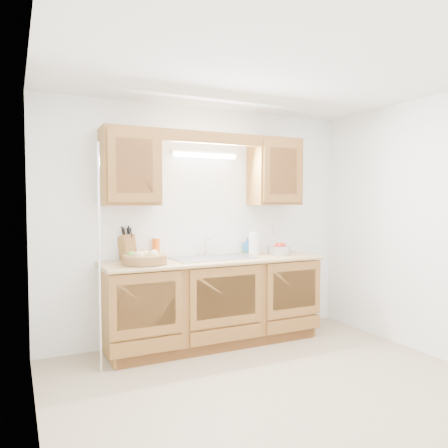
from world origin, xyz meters
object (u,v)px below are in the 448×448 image
fruit_basket (145,258)px  knife_block (127,248)px  paper_towel (254,243)px  apple_bowl (279,249)px

fruit_basket → knife_block: 0.35m
paper_towel → apple_bowl: size_ratio=0.87×
fruit_basket → apple_bowl: 1.54m
knife_block → apple_bowl: knife_block is taller
fruit_basket → knife_block: knife_block is taller
knife_block → paper_towel: (1.38, -0.14, -0.01)m
fruit_basket → paper_towel: (1.30, 0.19, 0.07)m
fruit_basket → paper_towel: size_ratio=1.68×
apple_bowl → knife_block: bearing=170.7°
fruit_basket → paper_towel: bearing=8.5°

